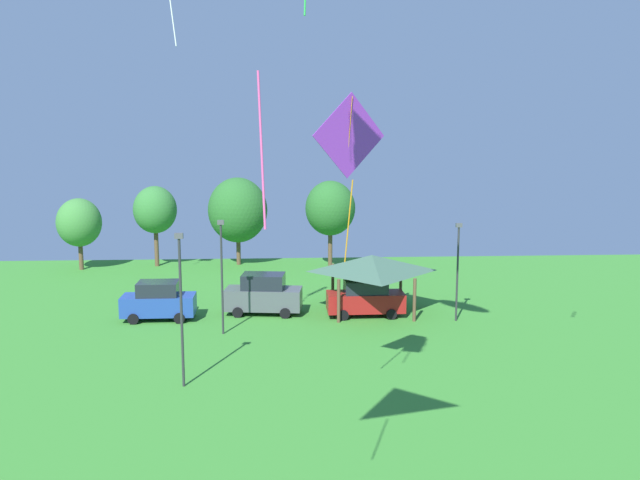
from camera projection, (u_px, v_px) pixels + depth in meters
kite_flying_4 at (349, 140)px, 24.72m from camera, size 2.78×1.50×6.30m
parked_car_leftmost at (159, 301)px, 40.44m from camera, size 4.33×2.10×2.33m
parked_car_second_from_left at (263, 294)px, 41.70m from camera, size 4.86×2.49×2.52m
parked_car_third_from_left at (365, 298)px, 41.29m from camera, size 4.73×2.13×2.24m
park_pavilion at (372, 263)px, 41.97m from camera, size 5.84×6.12×3.60m
light_post_0 at (458, 266)px, 39.85m from camera, size 0.36×0.20×5.88m
light_post_1 at (222, 271)px, 37.20m from camera, size 0.36×0.20×6.40m
light_post_2 at (181, 302)px, 29.40m from camera, size 0.36×0.20×6.88m
treeline_tree_0 at (79, 223)px, 54.68m from camera, size 3.57×3.57×5.84m
treeline_tree_1 at (155, 210)px, 56.01m from camera, size 3.57×3.57×6.71m
treeline_tree_2 at (238, 210)px, 56.66m from camera, size 4.96×4.96×7.37m
treeline_tree_3 at (330, 208)px, 55.51m from camera, size 4.10×4.10×7.19m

